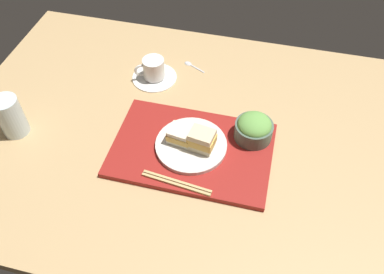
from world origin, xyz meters
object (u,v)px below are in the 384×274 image
(teaspoon, at_px, (190,64))
(salad_bowl, at_px, (254,128))
(chopsticks_pair, at_px, (176,183))
(sandwich_far, at_px, (202,140))
(sandwich_plate, at_px, (191,145))
(sandwich_near, at_px, (181,135))
(coffee_cup, at_px, (154,71))
(drinking_glass, at_px, (10,116))

(teaspoon, bearing_deg, salad_bowl, -48.43)
(chopsticks_pair, bearing_deg, sandwich_far, 73.19)
(sandwich_plate, distance_m, salad_bowl, 0.18)
(sandwich_plate, xyz_separation_m, sandwich_far, (0.03, -0.00, 0.04))
(sandwich_near, height_order, coffee_cup, same)
(coffee_cup, bearing_deg, salad_bowl, -28.43)
(sandwich_near, xyz_separation_m, teaspoon, (-0.06, 0.36, -0.05))
(drinking_glass, xyz_separation_m, teaspoon, (0.43, 0.42, -0.06))
(coffee_cup, relative_size, teaspoon, 1.78)
(sandwich_far, bearing_deg, sandwich_plate, 170.91)
(sandwich_plate, distance_m, sandwich_far, 0.05)
(sandwich_plate, bearing_deg, salad_bowl, 25.80)
(sandwich_far, bearing_deg, salad_bowl, 32.42)
(drinking_glass, bearing_deg, sandwich_near, 6.55)
(salad_bowl, relative_size, coffee_cup, 0.73)
(sandwich_near, bearing_deg, teaspoon, 99.77)
(drinking_glass, height_order, teaspoon, drinking_glass)
(coffee_cup, bearing_deg, sandwich_plate, -54.36)
(sandwich_plate, relative_size, sandwich_far, 2.60)
(sandwich_near, height_order, sandwich_far, sandwich_far)
(chopsticks_pair, relative_size, teaspoon, 2.30)
(sandwich_plate, relative_size, salad_bowl, 1.86)
(chopsticks_pair, xyz_separation_m, coffee_cup, (-0.19, 0.41, 0.01))
(coffee_cup, bearing_deg, drinking_glass, -135.04)
(sandwich_far, height_order, coffee_cup, sandwich_far)
(sandwich_far, distance_m, chopsticks_pair, 0.14)
(salad_bowl, bearing_deg, sandwich_plate, -154.20)
(drinking_glass, bearing_deg, coffee_cup, 44.96)
(sandwich_far, bearing_deg, coffee_cup, 129.22)
(sandwich_near, relative_size, salad_bowl, 0.69)
(chopsticks_pair, bearing_deg, salad_bowl, 51.01)
(coffee_cup, distance_m, teaspoon, 0.14)
(sandwich_near, height_order, teaspoon, sandwich_near)
(salad_bowl, height_order, chopsticks_pair, salad_bowl)
(sandwich_plate, relative_size, coffee_cup, 1.35)
(salad_bowl, height_order, coffee_cup, salad_bowl)
(coffee_cup, bearing_deg, chopsticks_pair, -64.97)
(chopsticks_pair, distance_m, coffee_cup, 0.45)
(sandwich_far, xyz_separation_m, drinking_glass, (-0.55, -0.05, 0.00))
(sandwich_plate, distance_m, coffee_cup, 0.34)
(sandwich_far, bearing_deg, sandwich_near, 170.91)
(salad_bowl, bearing_deg, coffee_cup, 151.57)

